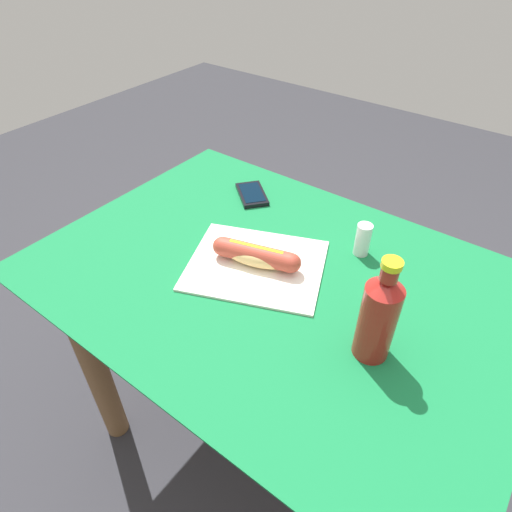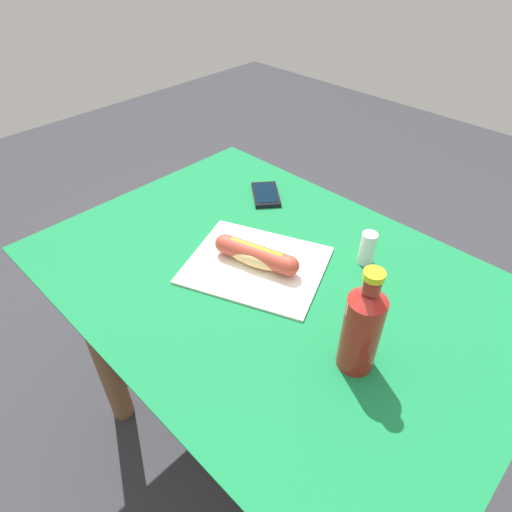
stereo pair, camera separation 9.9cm
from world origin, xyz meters
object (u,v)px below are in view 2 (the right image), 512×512
salt_shaker (367,248)px  cell_phone (266,194)px  soda_bottle (362,327)px  hot_dog (256,255)px

salt_shaker → cell_phone: bearing=-7.5°
cell_phone → soda_bottle: bearing=149.3°
hot_dog → soda_bottle: 0.33m
hot_dog → soda_bottle: (-0.32, 0.07, 0.06)m
hot_dog → cell_phone: 0.30m
hot_dog → salt_shaker: salt_shaker is taller
soda_bottle → salt_shaker: soda_bottle is taller
cell_phone → salt_shaker: 0.37m
soda_bottle → hot_dog: bearing=-11.9°
hot_dog → cell_phone: (0.19, -0.24, -0.03)m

